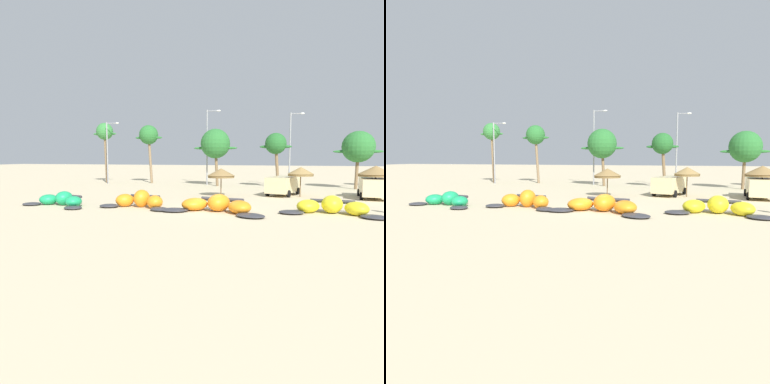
# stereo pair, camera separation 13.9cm
# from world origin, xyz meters

# --- Properties ---
(ground_plane) EXTENTS (260.00, 260.00, 0.00)m
(ground_plane) POSITION_xyz_m (0.00, 0.00, 0.00)
(ground_plane) COLOR beige
(kite_far_left) EXTENTS (6.05, 3.46, 1.10)m
(kite_far_left) POSITION_xyz_m (-11.58, -1.31, 0.42)
(kite_far_left) COLOR #333338
(kite_far_left) RESTS_ON ground
(kite_left) EXTENTS (5.95, 3.10, 1.32)m
(kite_left) POSITION_xyz_m (-5.26, -0.63, 0.50)
(kite_left) COLOR #333338
(kite_left) RESTS_ON ground
(kite_left_of_center) EXTENTS (7.66, 4.23, 1.20)m
(kite_left_of_center) POSITION_xyz_m (0.72, -1.18, 0.46)
(kite_left_of_center) COLOR #333338
(kite_left_of_center) RESTS_ON ground
(kite_center) EXTENTS (6.91, 3.61, 1.21)m
(kite_center) POSITION_xyz_m (8.28, -0.01, 0.46)
(kite_center) COLOR #333338
(kite_center) RESTS_ON ground
(beach_umbrella_near_van) EXTENTS (2.65, 2.65, 2.69)m
(beach_umbrella_near_van) POSITION_xyz_m (-0.72, 8.25, 2.24)
(beach_umbrella_near_van) COLOR brown
(beach_umbrella_near_van) RESTS_ON ground
(beach_umbrella_middle) EXTENTS (2.45, 2.45, 2.84)m
(beach_umbrella_middle) POSITION_xyz_m (6.62, 9.81, 2.41)
(beach_umbrella_middle) COLOR brown
(beach_umbrella_middle) RESTS_ON ground
(beach_umbrella_near_palms) EXTENTS (3.04, 3.04, 3.00)m
(beach_umbrella_near_palms) POSITION_xyz_m (13.07, 9.95, 2.51)
(beach_umbrella_near_palms) COLOR brown
(beach_umbrella_near_palms) RESTS_ON ground
(parked_van) EXTENTS (2.71, 5.58, 1.84)m
(parked_van) POSITION_xyz_m (12.96, 10.42, 1.09)
(parked_van) COLOR beige
(parked_van) RESTS_ON ground
(parked_car_second) EXTENTS (3.43, 5.37, 1.84)m
(parked_car_second) POSITION_xyz_m (5.08, 10.90, 1.09)
(parked_car_second) COLOR beige
(parked_car_second) RESTS_ON ground
(palm_leftmost) EXTENTS (3.64, 2.42, 8.67)m
(palm_leftmost) POSITION_xyz_m (-20.22, 21.18, 7.21)
(palm_leftmost) COLOR #7F6647
(palm_leftmost) RESTS_ON ground
(palm_left) EXTENTS (4.12, 2.74, 8.30)m
(palm_left) POSITION_xyz_m (-13.84, 22.27, 6.77)
(palm_left) COLOR #7F6647
(palm_left) RESTS_ON ground
(palm_left_of_gap) EXTENTS (5.71, 3.81, 7.38)m
(palm_left_of_gap) POSITION_xyz_m (-3.61, 19.76, 5.43)
(palm_left_of_gap) COLOR brown
(palm_left_of_gap) RESTS_ON ground
(palm_center_left) EXTENTS (3.84, 2.56, 6.68)m
(palm_center_left) POSITION_xyz_m (4.00, 19.01, 5.27)
(palm_center_left) COLOR brown
(palm_center_left) RESTS_ON ground
(palm_center_right) EXTENTS (5.48, 3.65, 6.78)m
(palm_center_right) POSITION_xyz_m (13.29, 19.62, 4.91)
(palm_center_right) COLOR brown
(palm_center_right) RESTS_ON ground
(lamppost_west) EXTENTS (1.99, 0.24, 8.57)m
(lamppost_west) POSITION_xyz_m (-18.83, 19.58, 4.84)
(lamppost_west) COLOR gray
(lamppost_west) RESTS_ON ground
(lamppost_west_center) EXTENTS (1.90, 0.24, 9.95)m
(lamppost_west_center) POSITION_xyz_m (-4.85, 21.02, 5.53)
(lamppost_west_center) COLOR gray
(lamppost_west_center) RESTS_ON ground
(lamppost_east_center) EXTENTS (1.75, 0.24, 9.24)m
(lamppost_east_center) POSITION_xyz_m (5.80, 20.74, 5.15)
(lamppost_east_center) COLOR gray
(lamppost_east_center) RESTS_ON ground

